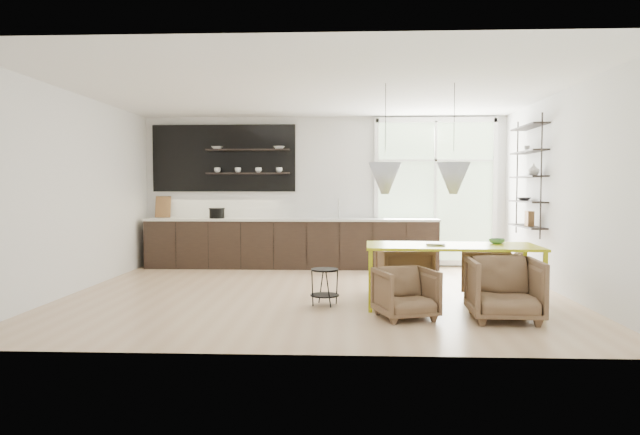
{
  "coord_description": "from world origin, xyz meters",
  "views": [
    {
      "loc": [
        0.42,
        -8.11,
        1.53
      ],
      "look_at": [
        0.03,
        0.6,
        1.07
      ],
      "focal_mm": 32.0,
      "sensor_mm": 36.0,
      "label": 1
    }
  ],
  "objects_px": {
    "dining_table": "(452,249)",
    "armchair_front_right": "(504,289)",
    "armchair_front_left": "(406,293)",
    "wire_stool": "(325,282)",
    "armchair_back_left": "(404,270)",
    "armchair_back_right": "(493,272)"
  },
  "relations": [
    {
      "from": "dining_table",
      "to": "armchair_front_right",
      "type": "relative_size",
      "value": 2.76
    },
    {
      "from": "armchair_front_left",
      "to": "dining_table",
      "type": "bearing_deg",
      "value": 29.73
    },
    {
      "from": "wire_stool",
      "to": "armchair_back_left",
      "type": "bearing_deg",
      "value": 38.33
    },
    {
      "from": "armchair_back_left",
      "to": "armchair_back_right",
      "type": "height_order",
      "value": "same"
    },
    {
      "from": "armchair_back_right",
      "to": "wire_stool",
      "type": "distance_m",
      "value": 2.45
    },
    {
      "from": "armchair_front_right",
      "to": "armchair_front_left",
      "type": "bearing_deg",
      "value": 179.55
    },
    {
      "from": "armchair_front_left",
      "to": "armchair_back_left",
      "type": "bearing_deg",
      "value": 67.31
    },
    {
      "from": "armchair_back_left",
      "to": "armchair_back_right",
      "type": "distance_m",
      "value": 1.24
    },
    {
      "from": "armchair_front_right",
      "to": "wire_stool",
      "type": "relative_size",
      "value": 1.68
    },
    {
      "from": "armchair_front_left",
      "to": "wire_stool",
      "type": "xyz_separation_m",
      "value": [
        -0.97,
        0.7,
        0.01
      ]
    },
    {
      "from": "dining_table",
      "to": "armchair_back_left",
      "type": "height_order",
      "value": "dining_table"
    },
    {
      "from": "dining_table",
      "to": "armchair_back_left",
      "type": "bearing_deg",
      "value": 123.45
    },
    {
      "from": "dining_table",
      "to": "armchair_back_left",
      "type": "distance_m",
      "value": 1.08
    },
    {
      "from": "armchair_back_right",
      "to": "armchair_front_right",
      "type": "xyz_separation_m",
      "value": [
        -0.25,
        -1.48,
        0.03
      ]
    },
    {
      "from": "armchair_back_right",
      "to": "armchair_back_left",
      "type": "bearing_deg",
      "value": 16.62
    },
    {
      "from": "armchair_front_right",
      "to": "wire_stool",
      "type": "xyz_separation_m",
      "value": [
        -2.09,
        0.76,
        -0.06
      ]
    },
    {
      "from": "armchair_back_left",
      "to": "armchair_front_right",
      "type": "height_order",
      "value": "armchair_front_right"
    },
    {
      "from": "dining_table",
      "to": "wire_stool",
      "type": "height_order",
      "value": "dining_table"
    },
    {
      "from": "dining_table",
      "to": "wire_stool",
      "type": "xyz_separation_m",
      "value": [
        -1.63,
        -0.01,
        -0.43
      ]
    },
    {
      "from": "armchair_back_right",
      "to": "wire_stool",
      "type": "xyz_separation_m",
      "value": [
        -2.34,
        -0.72,
        -0.03
      ]
    },
    {
      "from": "armchair_back_right",
      "to": "dining_table",
      "type": "bearing_deg",
      "value": 68.73
    },
    {
      "from": "wire_stool",
      "to": "armchair_front_right",
      "type": "bearing_deg",
      "value": -19.91
    }
  ]
}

